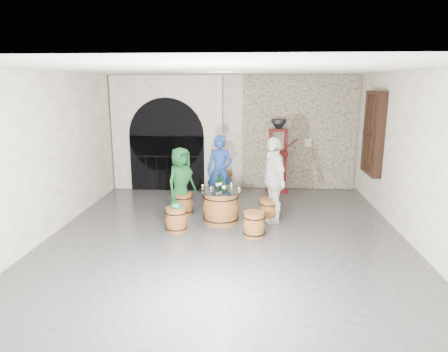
# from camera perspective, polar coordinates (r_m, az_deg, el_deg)

# --- Properties ---
(ground) EXTENTS (8.00, 8.00, 0.00)m
(ground) POSITION_cam_1_polar(r_m,az_deg,el_deg) (7.98, 0.34, -8.69)
(ground) COLOR #303033
(ground) RESTS_ON ground
(wall_back) EXTENTS (8.00, 0.00, 8.00)m
(wall_back) POSITION_cam_1_polar(r_m,az_deg,el_deg) (11.49, 1.65, 6.23)
(wall_back) COLOR white
(wall_back) RESTS_ON ground
(wall_front) EXTENTS (8.00, 0.00, 8.00)m
(wall_front) POSITION_cam_1_polar(r_m,az_deg,el_deg) (3.69, -3.72, -8.45)
(wall_front) COLOR white
(wall_front) RESTS_ON ground
(wall_left) EXTENTS (0.00, 8.00, 8.00)m
(wall_left) POSITION_cam_1_polar(r_m,az_deg,el_deg) (8.51, -23.90, 2.75)
(wall_left) COLOR white
(wall_left) RESTS_ON ground
(wall_right) EXTENTS (0.00, 8.00, 8.00)m
(wall_right) POSITION_cam_1_polar(r_m,az_deg,el_deg) (8.11, 25.88, 2.10)
(wall_right) COLOR white
(wall_right) RESTS_ON ground
(ceiling) EXTENTS (8.00, 8.00, 0.00)m
(ceiling) POSITION_cam_1_polar(r_m,az_deg,el_deg) (7.43, 0.37, 14.92)
(ceiling) COLOR beige
(ceiling) RESTS_ON wall_back
(stone_facing_panel) EXTENTS (3.20, 0.12, 3.18)m
(stone_facing_panel) POSITION_cam_1_polar(r_m,az_deg,el_deg) (11.50, 10.69, 6.02)
(stone_facing_panel) COLOR #ABA188
(stone_facing_panel) RESTS_ON ground
(arched_opening) EXTENTS (3.10, 0.60, 3.19)m
(arched_opening) POSITION_cam_1_polar(r_m,az_deg,el_deg) (11.48, -7.98, 6.01)
(arched_opening) COLOR white
(arched_opening) RESTS_ON ground
(shuttered_window) EXTENTS (0.23, 1.10, 2.00)m
(shuttered_window) POSITION_cam_1_polar(r_m,az_deg,el_deg) (10.29, 20.51, 5.75)
(shuttered_window) COLOR black
(shuttered_window) RESTS_ON wall_right
(barrel_table) EXTENTS (0.95, 0.95, 0.74)m
(barrel_table) POSITION_cam_1_polar(r_m,az_deg,el_deg) (8.68, -0.44, -4.34)
(barrel_table) COLOR brown
(barrel_table) RESTS_ON ground
(barrel_stool_left) EXTENTS (0.45, 0.45, 0.50)m
(barrel_stool_left) POSITION_cam_1_polar(r_m,az_deg,el_deg) (9.32, -5.85, -3.94)
(barrel_stool_left) COLOR brown
(barrel_stool_left) RESTS_ON ground
(barrel_stool_far) EXTENTS (0.45, 0.45, 0.50)m
(barrel_stool_far) POSITION_cam_1_polar(r_m,az_deg,el_deg) (9.72, -0.57, -3.15)
(barrel_stool_far) COLOR brown
(barrel_stool_far) RESTS_ON ground
(barrel_stool_right) EXTENTS (0.45, 0.45, 0.50)m
(barrel_stool_right) POSITION_cam_1_polar(r_m,az_deg,el_deg) (8.85, 6.42, -4.88)
(barrel_stool_right) COLOR brown
(barrel_stool_right) RESTS_ON ground
(barrel_stool_near_right) EXTENTS (0.45, 0.45, 0.50)m
(barrel_stool_near_right) POSITION_cam_1_polar(r_m,az_deg,el_deg) (7.96, 4.30, -6.90)
(barrel_stool_near_right) COLOR brown
(barrel_stool_near_right) RESTS_ON ground
(barrel_stool_near_left) EXTENTS (0.45, 0.45, 0.50)m
(barrel_stool_near_left) POSITION_cam_1_polar(r_m,az_deg,el_deg) (8.27, -6.84, -6.18)
(barrel_stool_near_left) COLOR brown
(barrel_stool_near_left) RESTS_ON ground
(green_cap) EXTENTS (0.23, 0.19, 0.10)m
(green_cap) POSITION_cam_1_polar(r_m,az_deg,el_deg) (8.18, -6.87, -4.24)
(green_cap) COLOR #0C8852
(green_cap) RESTS_ON barrel_stool_near_left
(person_green) EXTENTS (0.85, 0.91, 1.56)m
(person_green) POSITION_cam_1_polar(r_m,az_deg,el_deg) (9.21, -6.17, -0.71)
(person_green) COLOR #13471F
(person_green) RESTS_ON ground
(person_blue) EXTENTS (0.72, 0.55, 1.77)m
(person_blue) POSITION_cam_1_polar(r_m,az_deg,el_deg) (9.65, -0.59, 0.63)
(person_blue) COLOR navy
(person_blue) RESTS_ON ground
(person_white) EXTENTS (0.77, 1.18, 1.87)m
(person_white) POSITION_cam_1_polar(r_m,az_deg,el_deg) (8.68, 7.04, -0.54)
(person_white) COLOR silver
(person_white) RESTS_ON ground
(wine_bottle_left) EXTENTS (0.08, 0.08, 0.32)m
(wine_bottle_left) POSITION_cam_1_polar(r_m,az_deg,el_deg) (8.63, -0.93, -0.98)
(wine_bottle_left) COLOR black
(wine_bottle_left) RESTS_ON barrel_table
(wine_bottle_center) EXTENTS (0.08, 0.08, 0.32)m
(wine_bottle_center) POSITION_cam_1_polar(r_m,az_deg,el_deg) (8.40, -0.00, -1.37)
(wine_bottle_center) COLOR black
(wine_bottle_center) RESTS_ON barrel_table
(wine_bottle_right) EXTENTS (0.08, 0.08, 0.32)m
(wine_bottle_right) POSITION_cam_1_polar(r_m,az_deg,el_deg) (8.70, -0.57, -0.87)
(wine_bottle_right) COLOR black
(wine_bottle_right) RESTS_ON barrel_table
(tasting_glass_a) EXTENTS (0.05, 0.05, 0.10)m
(tasting_glass_a) POSITION_cam_1_polar(r_m,az_deg,el_deg) (8.44, -1.87, -1.88)
(tasting_glass_a) COLOR #B97323
(tasting_glass_a) RESTS_ON barrel_table
(tasting_glass_b) EXTENTS (0.05, 0.05, 0.10)m
(tasting_glass_b) POSITION_cam_1_polar(r_m,az_deg,el_deg) (8.60, 1.08, -1.61)
(tasting_glass_b) COLOR #B97323
(tasting_glass_b) RESTS_ON barrel_table
(tasting_glass_c) EXTENTS (0.05, 0.05, 0.10)m
(tasting_glass_c) POSITION_cam_1_polar(r_m,az_deg,el_deg) (8.81, -0.93, -1.25)
(tasting_glass_c) COLOR #B97323
(tasting_glass_c) RESTS_ON barrel_table
(tasting_glass_d) EXTENTS (0.05, 0.05, 0.10)m
(tasting_glass_d) POSITION_cam_1_polar(r_m,az_deg,el_deg) (8.81, 1.03, -1.24)
(tasting_glass_d) COLOR #B97323
(tasting_glass_d) RESTS_ON barrel_table
(tasting_glass_e) EXTENTS (0.05, 0.05, 0.10)m
(tasting_glass_e) POSITION_cam_1_polar(r_m,az_deg,el_deg) (8.39, 2.16, -1.99)
(tasting_glass_e) COLOR #B97323
(tasting_glass_e) RESTS_ON barrel_table
(tasting_glass_f) EXTENTS (0.05, 0.05, 0.10)m
(tasting_glass_f) POSITION_cam_1_polar(r_m,az_deg,el_deg) (8.64, -3.06, -1.54)
(tasting_glass_f) COLOR #B97323
(tasting_glass_f) RESTS_ON barrel_table
(side_barrel) EXTENTS (0.45, 0.45, 0.59)m
(side_barrel) POSITION_cam_1_polar(r_m,az_deg,el_deg) (11.19, 0.05, -0.74)
(side_barrel) COLOR brown
(side_barrel) RESTS_ON ground
(corking_press) EXTENTS (0.86, 0.53, 2.03)m
(corking_press) POSITION_cam_1_polar(r_m,az_deg,el_deg) (11.04, 7.70, 3.64)
(corking_press) COLOR #4F0D0D
(corking_press) RESTS_ON ground
(control_box) EXTENTS (0.18, 0.10, 0.22)m
(control_box) POSITION_cam_1_polar(r_m,az_deg,el_deg) (11.49, 11.92, 4.69)
(control_box) COLOR silver
(control_box) RESTS_ON wall_back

